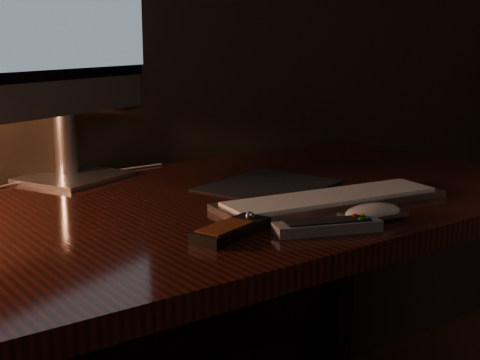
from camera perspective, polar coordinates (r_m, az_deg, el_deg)
desk at (r=1.34m, az=-6.60°, el=-6.87°), size 1.60×0.75×0.75m
keyboard at (r=1.26m, az=7.81°, el=-1.63°), size 0.47×0.19×0.02m
mousepad at (r=1.40m, az=2.48°, el=-0.45°), size 0.32×0.28×0.00m
mouse at (r=1.16m, az=11.25°, el=-2.93°), size 0.12×0.07×0.02m
media_remote at (r=1.05m, az=-0.74°, el=-4.24°), size 0.16×0.10×0.03m
tv_remote at (r=1.08m, az=7.47°, el=-3.93°), size 0.18×0.10×0.02m
cable at (r=1.50m, az=-15.01°, el=0.04°), size 0.51×0.09×0.00m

